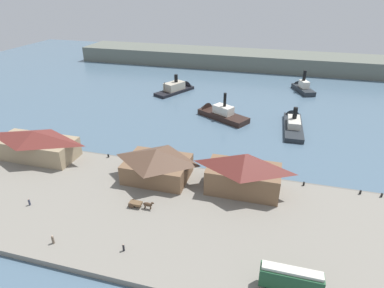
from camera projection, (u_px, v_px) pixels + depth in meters
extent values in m
plane|color=slate|center=(179.00, 161.00, 86.74)|extent=(320.00, 320.00, 0.00)
cube|color=gray|center=(148.00, 210.00, 67.58)|extent=(110.00, 36.00, 1.20)
cube|color=#666159|center=(175.00, 167.00, 83.42)|extent=(110.00, 0.80, 1.00)
cube|color=#998466|center=(37.00, 148.00, 85.40)|extent=(20.80, 9.04, 5.18)
pyramid|color=maroon|center=(34.00, 135.00, 83.68)|extent=(21.22, 9.49, 2.36)
cube|color=brown|center=(158.00, 169.00, 76.63)|extent=(14.67, 10.97, 4.69)
pyramid|color=brown|center=(157.00, 155.00, 74.90)|extent=(14.97, 11.51, 2.90)
cube|color=brown|center=(243.00, 179.00, 71.79)|extent=(15.91, 8.75, 5.80)
pyramid|color=maroon|center=(245.00, 161.00, 69.73)|extent=(16.23, 9.19, 3.28)
cube|color=#1E4C2D|center=(291.00, 279.00, 48.25)|extent=(9.19, 2.20, 3.16)
cube|color=beige|center=(292.00, 271.00, 47.42)|extent=(8.82, 1.54, 0.50)
cylinder|color=black|center=(311.00, 288.00, 49.36)|extent=(0.90, 0.18, 0.90)
cylinder|color=black|center=(268.00, 278.00, 50.88)|extent=(0.90, 0.18, 0.90)
cube|color=brown|center=(136.00, 203.00, 67.27)|extent=(2.64, 1.46, 0.50)
cylinder|color=#4C3828|center=(134.00, 202.00, 68.20)|extent=(1.20, 0.10, 1.20)
cylinder|color=#4C3828|center=(131.00, 206.00, 66.94)|extent=(1.20, 0.10, 1.20)
ellipsoid|color=#473323|center=(148.00, 204.00, 66.51)|extent=(2.00, 0.70, 0.90)
ellipsoid|color=#473323|center=(153.00, 203.00, 66.00)|extent=(0.70, 0.32, 0.44)
cylinder|color=#473323|center=(151.00, 207.00, 66.82)|extent=(0.16, 0.16, 1.00)
cylinder|color=#473323|center=(150.00, 208.00, 66.47)|extent=(0.16, 0.16, 1.00)
cylinder|color=#473323|center=(146.00, 206.00, 67.10)|extent=(0.16, 0.16, 1.00)
cylinder|color=#473323|center=(145.00, 207.00, 66.76)|extent=(0.16, 0.16, 1.00)
cylinder|color=#6B5B4C|center=(53.00, 240.00, 57.94)|extent=(0.44, 0.44, 1.51)
sphere|color=#CCA889|center=(52.00, 236.00, 57.53)|extent=(0.28, 0.28, 0.28)
cylinder|color=#33384C|center=(29.00, 202.00, 67.79)|extent=(0.40, 0.40, 1.36)
sphere|color=#CCA889|center=(28.00, 199.00, 67.42)|extent=(0.25, 0.25, 0.25)
cylinder|color=#232328|center=(124.00, 248.00, 56.39)|extent=(0.38, 0.38, 1.28)
sphere|color=#CCA889|center=(123.00, 245.00, 56.04)|extent=(0.23, 0.23, 0.23)
cylinder|color=black|center=(382.00, 195.00, 70.46)|extent=(0.44, 0.44, 0.90)
cylinder|color=black|center=(304.00, 184.00, 74.39)|extent=(0.44, 0.44, 0.90)
cylinder|color=black|center=(360.00, 192.00, 71.42)|extent=(0.44, 0.44, 0.90)
cylinder|color=black|center=(108.00, 156.00, 86.11)|extent=(0.44, 0.44, 0.90)
cube|color=black|center=(174.00, 91.00, 139.08)|extent=(13.96, 19.31, 1.22)
cone|color=black|center=(189.00, 86.00, 145.16)|extent=(6.42, 5.50, 5.50)
cube|color=#B2A893|center=(174.00, 86.00, 138.08)|extent=(8.29, 9.93, 3.18)
cylinder|color=black|center=(176.00, 78.00, 137.37)|extent=(1.48, 1.48, 3.16)
cylinder|color=brown|center=(165.00, 87.00, 134.13)|extent=(0.24, 0.24, 4.52)
cube|color=black|center=(223.00, 116.00, 112.91)|extent=(19.30, 14.57, 1.89)
cone|color=black|center=(204.00, 109.00, 118.70)|extent=(5.69, 6.60, 5.70)
cube|color=silver|center=(223.00, 110.00, 111.83)|extent=(7.74, 6.62, 2.82)
cylinder|color=black|center=(225.00, 100.00, 109.85)|extent=(1.01, 1.01, 4.69)
cube|color=#23282D|center=(293.00, 127.00, 105.05)|extent=(6.30, 21.53, 1.46)
cone|color=#23282D|center=(292.00, 115.00, 114.29)|extent=(5.19, 4.00, 5.07)
cube|color=beige|center=(294.00, 122.00, 104.24)|extent=(4.08, 8.66, 2.11)
cylinder|color=black|center=(295.00, 113.00, 103.41)|extent=(1.40, 1.40, 3.69)
cube|color=#23282D|center=(303.00, 90.00, 139.54)|extent=(9.94, 14.92, 1.93)
cone|color=#23282D|center=(296.00, 85.00, 145.78)|extent=(5.04, 4.04, 4.40)
cube|color=silver|center=(304.00, 84.00, 138.44)|extent=(4.59, 5.71, 2.91)
cylinder|color=black|center=(304.00, 76.00, 137.56)|extent=(1.34, 1.34, 4.24)
cube|color=#60665B|center=(238.00, 59.00, 179.34)|extent=(180.00, 24.00, 8.00)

